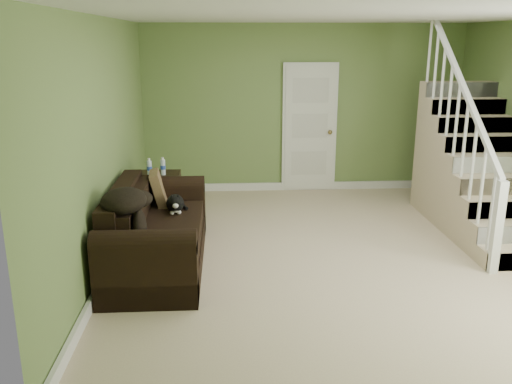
{
  "coord_description": "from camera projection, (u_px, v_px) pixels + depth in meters",
  "views": [
    {
      "loc": [
        -1.23,
        -5.72,
        2.38
      ],
      "look_at": [
        -0.89,
        0.14,
        0.71
      ],
      "focal_mm": 38.0,
      "sensor_mm": 36.0,
      "label": 1
    }
  ],
  "objects": [
    {
      "name": "baseboard_back",
      "position": [
        302.0,
        186.0,
        8.81
      ],
      "size": [
        5.0,
        0.04,
        0.12
      ],
      "primitive_type": "cube",
      "color": "white",
      "rests_on": "floor"
    },
    {
      "name": "side_table",
      "position": [
        159.0,
        199.0,
        7.12
      ],
      "size": [
        0.57,
        0.57,
        0.9
      ],
      "rotation": [
        0.0,
        0.0,
        -0.01
      ],
      "color": "black",
      "rests_on": "floor"
    },
    {
      "name": "throw_pillow",
      "position": [
        159.0,
        189.0,
        6.43
      ],
      "size": [
        0.24,
        0.43,
        0.43
      ],
      "primitive_type": "cube",
      "rotation": [
        0.0,
        -0.24,
        0.1
      ],
      "color": "#543621",
      "rests_on": "sofa"
    },
    {
      "name": "door",
      "position": [
        310.0,
        128.0,
        8.54
      ],
      "size": [
        0.86,
        0.12,
        2.02
      ],
      "color": "white",
      "rests_on": "floor"
    },
    {
      "name": "wall_front",
      "position": [
        434.0,
        227.0,
        3.22
      ],
      "size": [
        5.0,
        0.04,
        2.6
      ],
      "primitive_type": "cube",
      "color": "olive",
      "rests_on": "floor"
    },
    {
      "name": "sofa",
      "position": [
        154.0,
        235.0,
        5.84
      ],
      "size": [
        0.94,
        2.18,
        0.86
      ],
      "color": "black",
      "rests_on": "floor"
    },
    {
      "name": "floor",
      "position": [
        334.0,
        253.0,
        6.21
      ],
      "size": [
        5.0,
        5.5,
        0.01
      ],
      "primitive_type": "cube",
      "color": "tan",
      "rests_on": "ground"
    },
    {
      "name": "wall_left",
      "position": [
        105.0,
        144.0,
        5.72
      ],
      "size": [
        0.04,
        5.5,
        2.6
      ],
      "primitive_type": "cube",
      "color": "olive",
      "rests_on": "floor"
    },
    {
      "name": "ceiling",
      "position": [
        345.0,
        15.0,
        5.5
      ],
      "size": [
        5.0,
        5.5,
        0.01
      ],
      "primitive_type": "cube",
      "color": "white",
      "rests_on": "wall_back"
    },
    {
      "name": "cat",
      "position": [
        175.0,
        204.0,
        6.15
      ],
      "size": [
        0.28,
        0.54,
        0.26
      ],
      "rotation": [
        0.0,
        0.0,
        0.1
      ],
      "color": "black",
      "rests_on": "sofa"
    },
    {
      "name": "staircase",
      "position": [
        473.0,
        176.0,
        7.08
      ],
      "size": [
        1.0,
        2.51,
        2.82
      ],
      "color": "tan",
      "rests_on": "floor"
    },
    {
      "name": "banana",
      "position": [
        172.0,
        236.0,
        5.34
      ],
      "size": [
        0.07,
        0.22,
        0.06
      ],
      "primitive_type": "ellipsoid",
      "rotation": [
        0.0,
        0.0,
        -0.04
      ],
      "color": "yellow",
      "rests_on": "sofa"
    },
    {
      "name": "wall_back",
      "position": [
        303.0,
        109.0,
        8.5
      ],
      "size": [
        5.0,
        0.04,
        2.6
      ],
      "primitive_type": "cube",
      "color": "olive",
      "rests_on": "floor"
    },
    {
      "name": "baseboard_left",
      "position": [
        116.0,
        253.0,
        6.06
      ],
      "size": [
        0.04,
        5.5,
        0.12
      ],
      "primitive_type": "cube",
      "color": "white",
      "rests_on": "floor"
    },
    {
      "name": "throw_blanket",
      "position": [
        124.0,
        201.0,
        5.14
      ],
      "size": [
        0.46,
        0.58,
        0.23
      ],
      "primitive_type": "ellipsoid",
      "rotation": [
        0.0,
        0.0,
        -0.07
      ],
      "color": "black",
      "rests_on": "sofa"
    }
  ]
}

